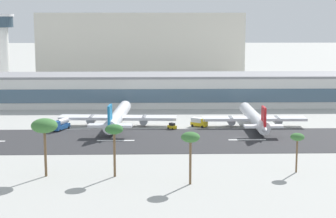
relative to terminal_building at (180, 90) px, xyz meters
The scene contains 16 objects.
ground_plane 72.70m from the terminal_building, 77.17° to the right, with size 1400.00×1400.00×0.00m, color #A8A8A3.
runway_strip 75.86m from the terminal_building, 77.71° to the right, with size 800.00×36.52×0.08m, color #2D2D30.
runway_centreline_dash_3 77.94m from the terminal_building, 108.06° to the right, with size 12.00×1.20×0.01m, color white.
runway_centreline_dash_4 76.30m from the terminal_building, 76.25° to the right, with size 12.00×1.20×0.01m, color white.
terminal_building is the anchor object (origin of this frame).
control_tower 103.08m from the terminal_building, 153.58° to the left, with size 14.15×14.15×40.57m.
distant_hotel_block 105.54m from the terminal_building, 100.83° to the left, with size 124.92×34.97×41.67m, color beige.
airliner_blue_tail_gate_0 56.04m from the terminal_building, 116.49° to the right, with size 42.68×51.47×10.74m.
airliner_red_tail_gate_1 57.70m from the terminal_building, 65.18° to the right, with size 37.26×48.62×10.15m.
service_baggage_tug_0 56.00m from the terminal_building, 95.61° to the right, with size 3.33×3.45×2.20m.
service_fuel_truck_1 71.61m from the terminal_building, 128.32° to the right, with size 5.50×8.87×3.95m.
service_box_truck_2 52.10m from the terminal_building, 85.13° to the right, with size 6.23×5.55×3.25m.
palm_tree_0 114.45m from the terminal_building, 77.79° to the right, with size 3.52×3.52×10.14m.
palm_tree_1 120.27m from the terminal_building, 108.72° to the right, with size 6.45×6.45×14.51m.
palm_tree_2 116.63m from the terminal_building, 100.65° to the right, with size 4.44×4.44×13.13m.
palm_tree_3 121.46m from the terminal_building, 91.58° to the right, with size 4.41×4.41×12.53m.
Camera 1 is at (-27.88, -177.67, 38.73)m, focal length 59.78 mm.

